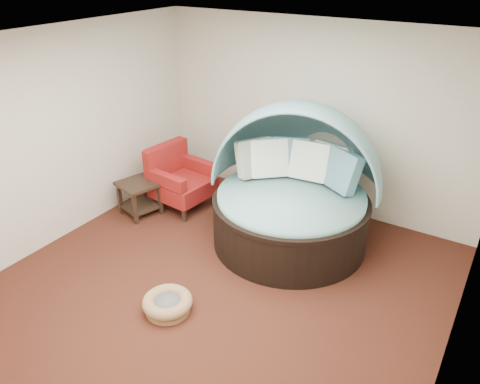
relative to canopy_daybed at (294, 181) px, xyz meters
The scene contains 10 objects.
floor 1.67m from the canopy_daybed, 99.86° to the right, with size 5.00×5.00×0.00m, color #4B2215.
wall_back 1.25m from the canopy_daybed, 102.30° to the left, with size 5.00×5.00×0.00m, color beige.
wall_front 3.93m from the canopy_daybed, 93.56° to the right, with size 5.00×5.00×0.00m, color beige.
wall_left 3.12m from the canopy_daybed, 153.10° to the right, with size 5.00×5.00×0.00m, color beige.
wall_right 2.70m from the canopy_daybed, 31.63° to the right, with size 5.00×5.00×0.00m, color beige.
ceiling 2.38m from the canopy_daybed, 99.86° to the right, with size 5.00×5.00×0.00m, color white.
canopy_daybed is the anchor object (origin of this frame).
pet_basket 2.27m from the canopy_daybed, 103.13° to the right, with size 0.57×0.57×0.19m.
red_armchair 1.95m from the canopy_daybed, behind, with size 0.90×0.91×0.97m.
side_table 2.38m from the canopy_daybed, 164.96° to the right, with size 0.67×0.67×0.52m.
Camera 1 is at (2.58, -3.68, 3.58)m, focal length 35.00 mm.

